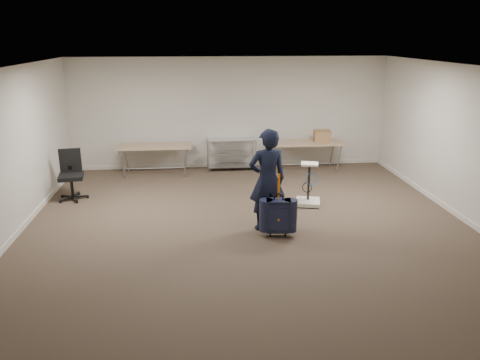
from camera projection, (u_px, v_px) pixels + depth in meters
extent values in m
plane|color=#443429|center=(251.00, 236.00, 8.02)|extent=(9.00, 9.00, 0.00)
plane|color=beige|center=(230.00, 113.00, 11.88)|extent=(8.00, 0.00, 8.00)
plane|color=beige|center=(329.00, 314.00, 3.33)|extent=(8.00, 0.00, 8.00)
plane|color=white|center=(252.00, 69.00, 7.19)|extent=(8.00, 8.00, 0.00)
cube|color=silver|center=(230.00, 164.00, 12.28)|extent=(8.00, 0.02, 0.10)
cube|color=silver|center=(9.00, 243.00, 7.63)|extent=(0.02, 9.00, 0.10)
cube|color=silver|center=(472.00, 225.00, 8.38)|extent=(0.02, 9.00, 0.10)
cube|color=tan|center=(154.00, 146.00, 11.39)|extent=(1.80, 0.75, 0.03)
cylinder|color=gray|center=(156.00, 168.00, 11.55)|extent=(1.50, 0.02, 0.02)
cylinder|color=gray|center=(122.00, 165.00, 11.14)|extent=(0.13, 0.04, 0.69)
cylinder|color=gray|center=(186.00, 163.00, 11.28)|extent=(0.13, 0.04, 0.69)
cylinder|color=gray|center=(126.00, 158.00, 11.71)|extent=(0.13, 0.04, 0.69)
cylinder|color=gray|center=(186.00, 157.00, 11.85)|extent=(0.13, 0.04, 0.69)
cube|color=tan|center=(307.00, 143.00, 11.74)|extent=(1.80, 0.75, 0.03)
cylinder|color=gray|center=(306.00, 164.00, 11.91)|extent=(1.50, 0.02, 0.02)
cylinder|color=gray|center=(280.00, 161.00, 11.50)|extent=(0.13, 0.04, 0.69)
cylinder|color=gray|center=(339.00, 159.00, 11.64)|extent=(0.13, 0.04, 0.69)
cylinder|color=gray|center=(275.00, 155.00, 12.07)|extent=(0.13, 0.04, 0.69)
cylinder|color=gray|center=(332.00, 153.00, 12.21)|extent=(0.13, 0.04, 0.69)
cylinder|color=silver|center=(208.00, 157.00, 11.63)|extent=(0.02, 0.02, 0.80)
cylinder|color=silver|center=(256.00, 156.00, 11.74)|extent=(0.02, 0.02, 0.80)
cylinder|color=silver|center=(207.00, 153.00, 12.05)|extent=(0.02, 0.02, 0.80)
cylinder|color=silver|center=(254.00, 151.00, 12.17)|extent=(0.02, 0.02, 0.80)
cube|color=silver|center=(231.00, 165.00, 11.99)|extent=(1.20, 0.45, 0.02)
cube|color=silver|center=(231.00, 152.00, 11.88)|extent=(1.20, 0.45, 0.02)
cube|color=silver|center=(231.00, 140.00, 11.78)|extent=(1.20, 0.45, 0.01)
imported|color=black|center=(267.00, 180.00, 8.08)|extent=(0.71, 0.52, 1.81)
cube|color=#151E31|center=(278.00, 215.00, 7.90)|extent=(0.43, 0.28, 0.56)
cube|color=black|center=(278.00, 231.00, 8.01)|extent=(0.38, 0.21, 0.03)
cylinder|color=black|center=(270.00, 234.00, 8.00)|extent=(0.04, 0.08, 0.08)
cylinder|color=black|center=(285.00, 234.00, 8.00)|extent=(0.04, 0.08, 0.08)
torus|color=black|center=(279.00, 198.00, 7.80)|extent=(0.18, 0.05, 0.18)
cube|color=orange|center=(279.00, 186.00, 7.76)|extent=(0.04, 0.01, 0.43)
cylinder|color=black|center=(73.00, 197.00, 9.82)|extent=(0.63, 0.63, 0.09)
cylinder|color=black|center=(72.00, 187.00, 9.75)|extent=(0.06, 0.06, 0.42)
cube|color=black|center=(71.00, 177.00, 9.68)|extent=(0.55, 0.55, 0.08)
cube|color=black|center=(70.00, 160.00, 9.81)|extent=(0.44, 0.13, 0.50)
cube|color=silver|center=(308.00, 202.00, 9.50)|extent=(0.58, 0.58, 0.08)
cylinder|color=black|center=(301.00, 207.00, 9.31)|extent=(0.06, 0.06, 0.04)
cylinder|color=black|center=(308.00, 182.00, 9.42)|extent=(0.05, 0.05, 0.76)
cube|color=silver|center=(310.00, 164.00, 9.26)|extent=(0.39, 0.36, 0.04)
torus|color=#2258AD|center=(312.00, 179.00, 9.28)|extent=(0.26, 0.15, 0.23)
cube|color=#986346|center=(322.00, 136.00, 11.72)|extent=(0.42, 0.33, 0.30)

